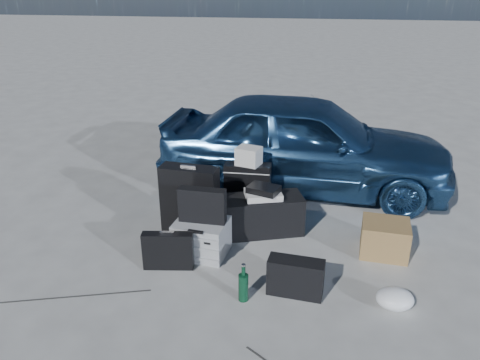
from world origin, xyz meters
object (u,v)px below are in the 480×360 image
(car, at_px, (305,143))
(briefcase, at_px, (168,251))
(cardboard_box, at_px, (385,238))
(green_bottle, at_px, (243,283))
(pelican_case, at_px, (202,238))
(duffel_bag, at_px, (263,215))
(suitcase_right, at_px, (247,190))
(suitcase_left, at_px, (190,202))

(car, xyz_separation_m, briefcase, (-1.09, -2.01, -0.42))
(cardboard_box, relative_size, green_bottle, 1.33)
(pelican_case, height_order, green_bottle, pelican_case)
(briefcase, bearing_deg, car, 52.33)
(car, relative_size, briefcase, 7.67)
(pelican_case, distance_m, duffel_bag, 0.72)
(suitcase_right, xyz_separation_m, duffel_bag, (0.22, -0.38, -0.10))
(car, distance_m, suitcase_left, 1.76)
(cardboard_box, height_order, green_bottle, green_bottle)
(briefcase, bearing_deg, duffel_bag, 37.34)
(suitcase_left, bearing_deg, car, 57.84)
(suitcase_right, relative_size, duffel_bag, 0.75)
(suitcase_right, height_order, cardboard_box, suitcase_right)
(suitcase_left, bearing_deg, duffel_bag, 18.46)
(duffel_bag, bearing_deg, car, 54.61)
(duffel_bag, xyz_separation_m, green_bottle, (-0.01, -1.13, -0.04))
(duffel_bag, height_order, cardboard_box, duffel_bag)
(suitcase_right, height_order, green_bottle, suitcase_right)
(suitcase_left, bearing_deg, briefcase, -88.33)
(car, height_order, pelican_case, car)
(duffel_bag, xyz_separation_m, cardboard_box, (1.19, -0.20, -0.04))
(briefcase, distance_m, suitcase_right, 1.29)
(briefcase, xyz_separation_m, cardboard_box, (1.94, 0.59, -0.01))
(suitcase_right, bearing_deg, pelican_case, -110.02)
(cardboard_box, bearing_deg, green_bottle, -142.01)
(green_bottle, bearing_deg, suitcase_right, 97.99)
(pelican_case, bearing_deg, briefcase, -123.19)
(pelican_case, height_order, duffel_bag, duffel_bag)
(suitcase_left, xyz_separation_m, duffel_bag, (0.72, 0.17, -0.17))
(pelican_case, relative_size, green_bottle, 1.45)
(suitcase_right, relative_size, green_bottle, 1.82)
(green_bottle, bearing_deg, suitcase_left, 126.22)
(duffel_bag, bearing_deg, cardboard_box, -29.36)
(car, xyz_separation_m, green_bottle, (-0.35, -2.35, -0.43))
(cardboard_box, bearing_deg, car, 120.76)
(car, relative_size, cardboard_box, 8.01)
(car, bearing_deg, pelican_case, 155.36)
(suitcase_left, bearing_deg, green_bottle, -48.73)
(pelican_case, xyz_separation_m, suitcase_right, (0.29, 0.88, 0.13))
(suitcase_left, height_order, suitcase_right, suitcase_left)
(cardboard_box, bearing_deg, pelican_case, -169.79)
(suitcase_left, distance_m, duffel_bag, 0.76)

